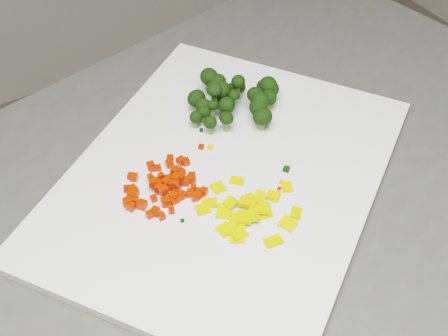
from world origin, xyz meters
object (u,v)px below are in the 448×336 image
cutting_board (224,177)px  broccoli_pile (233,98)px  pepper_pile (251,202)px  carrot_pile (163,179)px

cutting_board → broccoli_pile: 0.12m
cutting_board → pepper_pile: 0.06m
carrot_pile → pepper_pile: 0.11m
carrot_pile → broccoli_pile: broccoli_pile is taller
broccoli_pile → pepper_pile: bearing=-114.4°
cutting_board → pepper_pile: (-0.00, -0.06, 0.01)m
carrot_pile → cutting_board: bearing=-13.4°
carrot_pile → pepper_pile: size_ratio=0.86×
cutting_board → carrot_pile: 0.08m
broccoli_pile → cutting_board: bearing=-127.2°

